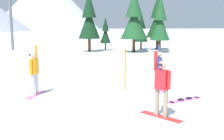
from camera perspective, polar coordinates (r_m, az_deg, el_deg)
name	(u,v)px	position (r m, az deg, el deg)	size (l,w,h in m)	color
ground_plane	(88,132)	(7.45, -5.27, -13.25)	(800.00, 800.00, 0.00)	white
snowboarder_foreground	(162,87)	(8.43, 10.74, -3.55)	(1.10, 1.36, 2.09)	red
snowboarder_midground	(34,72)	(11.44, -16.54, -0.36)	(0.77, 1.50, 2.10)	pink
snowboarder_background	(159,69)	(12.34, 10.17, 0.31)	(0.63, 1.59, 2.01)	pink
loose_snowboard_near_left	(185,100)	(10.79, 15.51, -6.23)	(1.75, 0.89, 0.09)	pink
trail_marker_pole	(125,70)	(11.87, 2.87, 0.09)	(0.06, 0.06, 1.90)	orange
pine_tree_young	(134,19)	(29.99, 4.84, 11.07)	(3.04, 3.04, 6.92)	#472D19
pine_tree_leaning	(141,30)	(33.81, 6.37, 8.68)	(1.71, 1.71, 4.57)	#472D19
pine_tree_tall	(160,22)	(30.07, 10.42, 10.25)	(2.23, 2.23, 6.26)	#472D19
pine_tree_twin	(158,19)	(33.82, 9.94, 10.86)	(2.85, 2.85, 7.02)	#472D19
pine_tree_short	(105,32)	(32.27, -1.43, 8.21)	(1.32, 1.32, 4.07)	#472D19
pine_tree_slender	(89,19)	(30.82, -5.00, 10.97)	(2.53, 2.53, 6.87)	#472D19
ski_lift_tower	(10,7)	(35.34, -21.24, 12.67)	(3.95, 0.36, 8.94)	#595B60
peak_east_ridge	(46,0)	(247.43, -14.07, 14.45)	(96.50, 96.50, 49.80)	#B2B7C6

